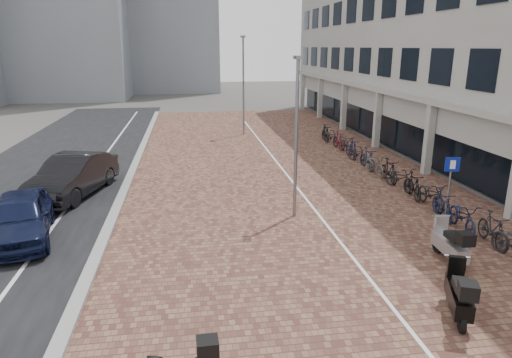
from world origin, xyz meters
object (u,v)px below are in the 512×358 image
object	(u,v)px
scooter_front	(450,243)
parking_sign	(450,180)
car_dark	(73,176)
car_navy	(20,217)
scooter_mid	(459,292)

from	to	relation	value
scooter_front	parking_sign	bearing A→B (deg)	64.66
car_dark	car_navy	bearing A→B (deg)	-82.08
car_navy	parking_sign	world-z (taller)	parking_sign
car_navy	car_dark	distance (m)	4.42
car_navy	car_dark	size ratio (longest dim) A/B	0.87
parking_sign	car_navy	bearing A→B (deg)	-170.74
car_dark	parking_sign	size ratio (longest dim) A/B	2.15
scooter_mid	parking_sign	size ratio (longest dim) A/B	0.76
car_dark	parking_sign	bearing A→B (deg)	-4.96
car_dark	parking_sign	world-z (taller)	parking_sign
scooter_front	parking_sign	distance (m)	3.38
scooter_front	scooter_mid	bearing A→B (deg)	-113.36
scooter_front	scooter_mid	distance (m)	2.78
scooter_front	scooter_mid	world-z (taller)	scooter_mid
car_navy	scooter_front	xyz separation A→B (m)	(12.42, -3.51, -0.13)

